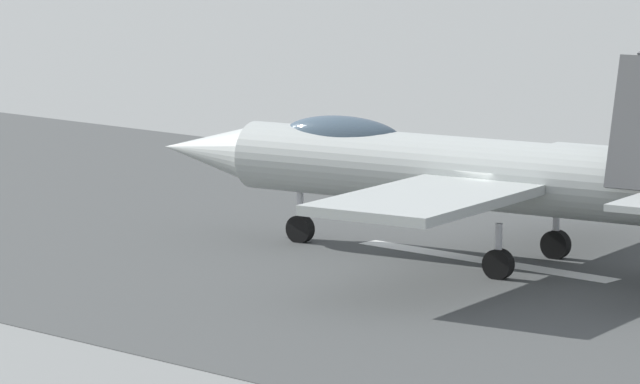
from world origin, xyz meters
The scene contains 5 objects.
ground_plane centered at (0.00, 0.00, 0.00)m, with size 400.00×400.00×0.00m, color gray.
runway_strip centered at (-0.02, 0.00, 0.01)m, with size 240.00×26.00×0.02m.
fighter_jet centered at (0.15, 0.39, 2.39)m, with size 18.12×14.01×5.59m.
crew_person centered at (12.46, -7.83, 0.82)m, with size 0.52×0.52×1.65m.
marker_cone_mid centered at (4.07, -12.80, 0.28)m, with size 0.44×0.44×0.55m, color orange.
Camera 1 is at (-30.28, 39.00, 9.37)m, focal length 108.92 mm.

